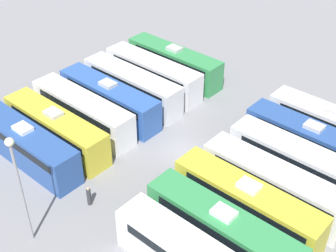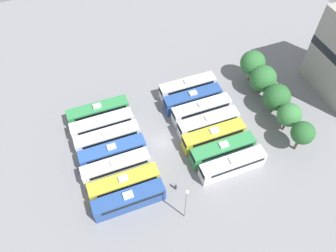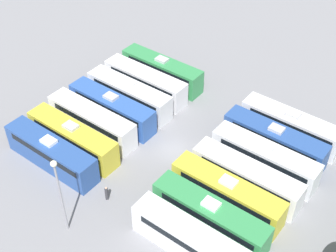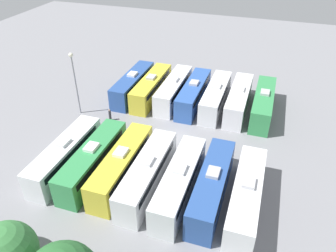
{
  "view_description": "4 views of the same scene",
  "coord_description": "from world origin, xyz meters",
  "px_view_note": "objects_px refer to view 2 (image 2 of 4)",
  "views": [
    {
      "loc": [
        25.87,
        21.25,
        26.56
      ],
      "look_at": [
        0.52,
        -1.08,
        2.55
      ],
      "focal_mm": 50.0,
      "sensor_mm": 36.0,
      "label": 1
    },
    {
      "loc": [
        33.37,
        -11.33,
        51.24
      ],
      "look_at": [
        -1.12,
        1.77,
        2.91
      ],
      "focal_mm": 35.0,
      "sensor_mm": 36.0,
      "label": 2
    },
    {
      "loc": [
        31.45,
        23.27,
        37.05
      ],
      "look_at": [
        -0.05,
        -0.79,
        3.21
      ],
      "focal_mm": 50.0,
      "sensor_mm": 36.0,
      "label": 3
    },
    {
      "loc": [
        -10.03,
        33.33,
        24.87
      ],
      "look_at": [
        0.69,
        1.1,
        2.29
      ],
      "focal_mm": 35.0,
      "sensor_mm": 36.0,
      "label": 4
    }
  ],
  "objects_px": {
    "bus_7": "(188,87)",
    "tree_4": "(303,133)",
    "bus_6": "(129,200)",
    "bus_11": "(214,136)",
    "bus_3": "(113,152)",
    "bus_0": "(99,112)",
    "tree_1": "(263,78)",
    "bus_13": "(233,165)",
    "tree_3": "(289,115)",
    "bus_4": "(116,167)",
    "bus_12": "(223,150)",
    "tree_2": "(277,97)",
    "bus_8": "(193,99)",
    "worker_person": "(176,187)",
    "bus_2": "(108,138)",
    "bus_5": "(124,183)",
    "bus_10": "(208,123)",
    "light_pole": "(186,200)",
    "tree_0": "(253,63)",
    "bus_9": "(202,109)",
    "bus_1": "(103,125)"
  },
  "relations": [
    {
      "from": "tree_2",
      "to": "light_pole",
      "type": "bearing_deg",
      "value": -60.29
    },
    {
      "from": "bus_11",
      "to": "tree_4",
      "type": "relative_size",
      "value": 1.69
    },
    {
      "from": "bus_2",
      "to": "light_pole",
      "type": "xyz_separation_m",
      "value": [
        18.3,
        7.86,
        4.24
      ]
    },
    {
      "from": "bus_11",
      "to": "bus_9",
      "type": "bearing_deg",
      "value": 175.21
    },
    {
      "from": "bus_6",
      "to": "bus_12",
      "type": "relative_size",
      "value": 1.0
    },
    {
      "from": "bus_6",
      "to": "light_pole",
      "type": "distance_m",
      "value": 10.13
    },
    {
      "from": "bus_7",
      "to": "bus_12",
      "type": "relative_size",
      "value": 1.0
    },
    {
      "from": "bus_11",
      "to": "tree_0",
      "type": "relative_size",
      "value": 1.58
    },
    {
      "from": "bus_10",
      "to": "bus_11",
      "type": "relative_size",
      "value": 1.0
    },
    {
      "from": "bus_8",
      "to": "tree_2",
      "type": "xyz_separation_m",
      "value": [
        7.27,
        14.52,
        2.25
      ]
    },
    {
      "from": "tree_1",
      "to": "bus_10",
      "type": "bearing_deg",
      "value": -70.75
    },
    {
      "from": "bus_1",
      "to": "bus_8",
      "type": "xyz_separation_m",
      "value": [
        -0.03,
        18.73,
        0.0
      ]
    },
    {
      "from": "tree_1",
      "to": "tree_3",
      "type": "relative_size",
      "value": 1.02
    },
    {
      "from": "bus_5",
      "to": "bus_6",
      "type": "height_order",
      "value": "same"
    },
    {
      "from": "bus_5",
      "to": "bus_12",
      "type": "bearing_deg",
      "value": 90.45
    },
    {
      "from": "tree_0",
      "to": "bus_13",
      "type": "bearing_deg",
      "value": -36.62
    },
    {
      "from": "bus_13",
      "to": "tree_0",
      "type": "bearing_deg",
      "value": 143.38
    },
    {
      "from": "bus_1",
      "to": "bus_13",
      "type": "xyz_separation_m",
      "value": [
        16.66,
        19.09,
        0.0
      ]
    },
    {
      "from": "worker_person",
      "to": "bus_8",
      "type": "bearing_deg",
      "value": 148.26
    },
    {
      "from": "bus_12",
      "to": "tree_3",
      "type": "height_order",
      "value": "tree_3"
    },
    {
      "from": "bus_6",
      "to": "tree_2",
      "type": "distance_m",
      "value": 34.27
    },
    {
      "from": "bus_2",
      "to": "bus_12",
      "type": "height_order",
      "value": "same"
    },
    {
      "from": "bus_3",
      "to": "bus_7",
      "type": "height_order",
      "value": "same"
    },
    {
      "from": "tree_2",
      "to": "tree_1",
      "type": "bearing_deg",
      "value": 178.02
    },
    {
      "from": "bus_0",
      "to": "bus_11",
      "type": "height_order",
      "value": "same"
    },
    {
      "from": "bus_8",
      "to": "bus_6",
      "type": "bearing_deg",
      "value": -47.99
    },
    {
      "from": "bus_10",
      "to": "tree_2",
      "type": "height_order",
      "value": "tree_2"
    },
    {
      "from": "tree_3",
      "to": "bus_2",
      "type": "bearing_deg",
      "value": -105.03
    },
    {
      "from": "bus_10",
      "to": "light_pole",
      "type": "distance_m",
      "value": 19.04
    },
    {
      "from": "tree_0",
      "to": "bus_9",
      "type": "bearing_deg",
      "value": -68.5
    },
    {
      "from": "bus_6",
      "to": "bus_11",
      "type": "distance_m",
      "value": 19.51
    },
    {
      "from": "bus_8",
      "to": "bus_7",
      "type": "bearing_deg",
      "value": 174.48
    },
    {
      "from": "bus_1",
      "to": "bus_10",
      "type": "relative_size",
      "value": 1.0
    },
    {
      "from": "bus_12",
      "to": "light_pole",
      "type": "bearing_deg",
      "value": -52.39
    },
    {
      "from": "bus_3",
      "to": "bus_11",
      "type": "distance_m",
      "value": 18.71
    },
    {
      "from": "bus_3",
      "to": "bus_11",
      "type": "bearing_deg",
      "value": 80.2
    },
    {
      "from": "bus_6",
      "to": "worker_person",
      "type": "bearing_deg",
      "value": 89.73
    },
    {
      "from": "bus_1",
      "to": "bus_13",
      "type": "relative_size",
      "value": 1.0
    },
    {
      "from": "bus_4",
      "to": "bus_7",
      "type": "xyz_separation_m",
      "value": [
        -13.37,
        19.07,
        0.0
      ]
    },
    {
      "from": "bus_0",
      "to": "tree_2",
      "type": "relative_size",
      "value": 1.77
    },
    {
      "from": "bus_2",
      "to": "worker_person",
      "type": "distance_m",
      "value": 15.66
    },
    {
      "from": "bus_5",
      "to": "tree_2",
      "type": "xyz_separation_m",
      "value": [
        -6.17,
        32.84,
        2.25
      ]
    },
    {
      "from": "bus_6",
      "to": "bus_10",
      "type": "height_order",
      "value": "same"
    },
    {
      "from": "bus_4",
      "to": "bus_12",
      "type": "height_order",
      "value": "same"
    },
    {
      "from": "bus_7",
      "to": "bus_10",
      "type": "bearing_deg",
      "value": 0.08
    },
    {
      "from": "light_pole",
      "to": "tree_1",
      "type": "height_order",
      "value": "light_pole"
    },
    {
      "from": "bus_12",
      "to": "worker_person",
      "type": "relative_size",
      "value": 6.77
    },
    {
      "from": "bus_13",
      "to": "tree_3",
      "type": "xyz_separation_m",
      "value": [
        -4.55,
        13.67,
        2.55
      ]
    },
    {
      "from": "bus_7",
      "to": "tree_4",
      "type": "bearing_deg",
      "value": 33.19
    },
    {
      "from": "tree_1",
      "to": "bus_13",
      "type": "bearing_deg",
      "value": -43.9
    }
  ]
}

